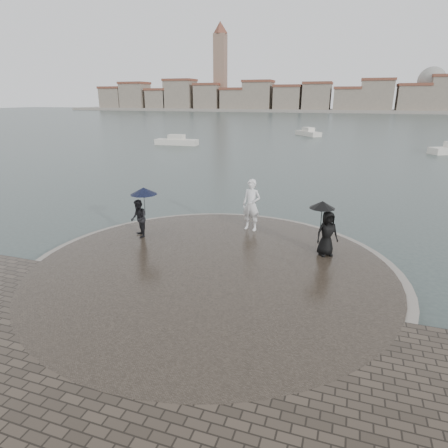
% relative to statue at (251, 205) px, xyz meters
% --- Properties ---
extents(ground, '(400.00, 400.00, 0.00)m').
position_rel_statue_xyz_m(ground, '(-0.29, -7.54, -1.45)').
color(ground, '#2B3835').
rests_on(ground, ground).
extents(kerb_ring, '(12.50, 12.50, 0.32)m').
position_rel_statue_xyz_m(kerb_ring, '(-0.29, -4.04, -1.29)').
color(kerb_ring, gray).
rests_on(kerb_ring, ground).
extents(quay_tip, '(11.90, 11.90, 0.36)m').
position_rel_statue_xyz_m(quay_tip, '(-0.29, -4.04, -1.27)').
color(quay_tip, '#2D261E').
rests_on(quay_tip, ground).
extents(statue, '(0.88, 0.67, 2.18)m').
position_rel_statue_xyz_m(statue, '(0.00, 0.00, 0.00)').
color(statue, white).
rests_on(statue, quay_tip).
extents(visitor_left, '(1.25, 1.11, 2.04)m').
position_rel_statue_xyz_m(visitor_left, '(-3.97, -2.26, 0.05)').
color(visitor_left, black).
rests_on(visitor_left, quay_tip).
extents(visitor_right, '(1.18, 0.98, 1.95)m').
position_rel_statue_xyz_m(visitor_right, '(3.17, -1.76, -0.03)').
color(visitor_right, black).
rests_on(visitor_right, quay_tip).
extents(far_skyline, '(260.00, 20.00, 37.00)m').
position_rel_statue_xyz_m(far_skyline, '(-6.58, 153.17, 4.16)').
color(far_skyline, gray).
rests_on(far_skyline, ground).
extents(boats, '(37.40, 21.58, 1.50)m').
position_rel_statue_xyz_m(boats, '(-2.18, 36.25, -1.07)').
color(boats, silver).
rests_on(boats, ground).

